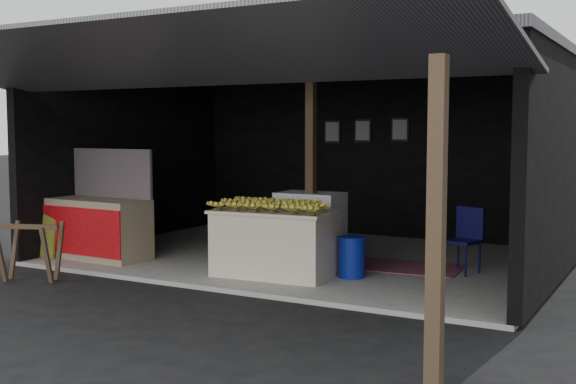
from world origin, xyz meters
The scene contains 13 objects.
ground centered at (0.00, 0.00, 0.00)m, with size 80.00×80.00×0.00m, color black.
concrete_slab centered at (0.00, 2.50, 0.03)m, with size 7.00×5.00×0.06m, color gray.
shophouse centered at (0.00, 2.82, 2.10)m, with size 7.40×7.29×3.02m.
banana_table centered at (0.26, 0.98, 0.49)m, with size 1.62×1.07×0.86m.
banana_pile centered at (0.26, 0.98, 1.00)m, with size 1.44×0.86×0.17m, color gold, non-canonical shape.
white_crate centered at (0.24, 2.01, 0.56)m, with size 0.92×0.64×1.00m.
neighbor_stall centered at (-2.64, 0.81, 0.54)m, with size 1.58×0.76×1.61m.
green_signboard centered at (-3.46, 0.46, 0.50)m, with size 0.59×0.04×0.88m, color black.
sawhorse centered at (-2.41, -0.68, 0.47)m, with size 0.86×0.86×0.75m.
water_barrel centered at (1.18, 1.33, 0.31)m, with size 0.34×0.34×0.50m, color navy.
plastic_chair centered at (2.37, 2.37, 0.57)m, with size 0.51×0.51×0.87m.
magenta_rug centered at (1.56, 2.33, 0.07)m, with size 1.50×1.00×0.01m, color maroon.
picture_frames centered at (-0.17, 4.89, 1.93)m, with size 1.62×0.04×0.46m.
Camera 1 is at (4.91, -7.04, 1.96)m, focal length 45.00 mm.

